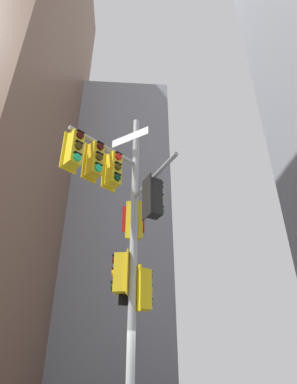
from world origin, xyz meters
The scene contains 2 objects.
building_mid_block centered at (-3.06, 23.90, 15.08)m, with size 13.33×13.33×30.17m, color #9399A3.
signal_pole_assembly centered at (-0.29, -0.38, 5.19)m, with size 2.88×2.75×8.97m.
Camera 1 is at (-0.16, -8.33, 1.42)m, focal length 31.06 mm.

